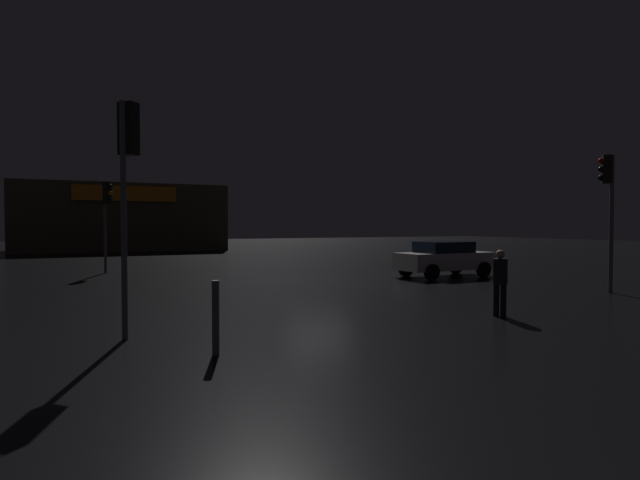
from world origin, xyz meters
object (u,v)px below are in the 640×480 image
traffic_signal_opposite (128,160)px  pedestrian (500,278)px  store_building (122,218)px  car_near (444,258)px  traffic_signal_main (107,205)px  traffic_signal_cross_left (608,192)px

traffic_signal_opposite → pedestrian: 8.65m
store_building → pedestrian: store_building is taller
traffic_signal_opposite → car_near: bearing=27.5°
store_building → traffic_signal_opposite: 37.77m
store_building → traffic_signal_main: 23.26m
store_building → car_near: bearing=-71.0°
traffic_signal_opposite → pedestrian: size_ratio=2.84×
traffic_signal_main → traffic_signal_cross_left: bearing=-44.5°
traffic_signal_opposite → traffic_signal_cross_left: 14.47m
traffic_signal_main → car_near: traffic_signal_main is taller
store_building → pedestrian: bearing=-81.5°
traffic_signal_opposite → car_near: 14.87m
traffic_signal_cross_left → store_building: bearing=108.0°
traffic_signal_main → car_near: (12.77, -7.77, -2.28)m
traffic_signal_cross_left → car_near: (-1.48, 6.25, -2.44)m
traffic_signal_cross_left → traffic_signal_opposite: bearing=-178.0°
car_near → pedestrian: bearing=-120.9°
traffic_signal_main → pedestrian: bearing=-63.2°
traffic_signal_main → traffic_signal_opposite: bearing=-90.8°
store_building → traffic_signal_opposite: bearing=-93.6°
traffic_signal_cross_left → car_near: bearing=103.3°
traffic_signal_main → car_near: 15.12m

